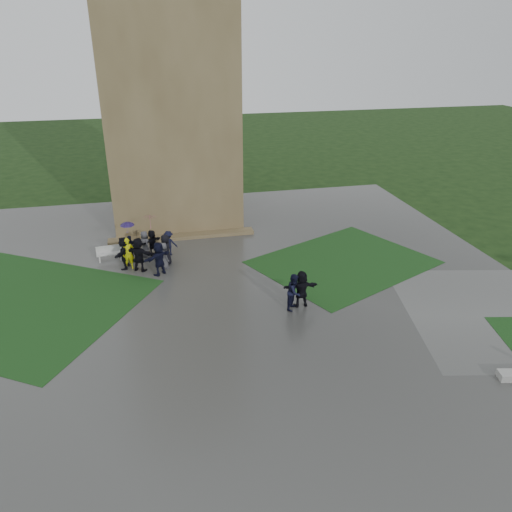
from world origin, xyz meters
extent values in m
plane|color=black|center=(0.00, 0.00, 0.00)|extent=(120.00, 120.00, 0.00)
cube|color=#373735|center=(0.00, 2.00, 0.01)|extent=(34.00, 34.00, 0.02)
cube|color=#123613|center=(-8.50, 4.00, 0.03)|extent=(14.10, 13.46, 0.01)
cube|color=#123613|center=(8.50, 5.00, 0.03)|extent=(11.12, 10.15, 0.01)
cube|color=brown|center=(0.00, 15.00, 9.00)|extent=(8.00, 8.00, 18.00)
cube|color=brown|center=(0.00, 10.60, 0.13)|extent=(9.00, 0.80, 0.22)
cube|color=#B9B8B4|center=(-4.25, 8.12, 0.44)|extent=(1.46, 0.57, 0.06)
cube|color=#B9B8B4|center=(-4.82, 8.06, 0.22)|extent=(0.11, 0.39, 0.40)
cube|color=#B9B8B4|center=(-3.69, 8.18, 0.22)|extent=(0.11, 0.39, 0.40)
cube|color=#B9B8B4|center=(-4.28, 8.33, 0.66)|extent=(1.42, 0.19, 0.38)
imported|color=black|center=(-1.17, 6.96, 0.89)|extent=(0.63, 0.88, 1.74)
imported|color=black|center=(-0.94, 8.18, 0.75)|extent=(1.04, 0.72, 1.46)
imported|color=black|center=(-1.87, 8.38, 0.78)|extent=(1.43, 1.25, 1.52)
imported|color=#454449|center=(-2.29, 8.25, 0.79)|extent=(0.80, 0.90, 1.54)
imported|color=black|center=(-3.10, 7.71, 0.80)|extent=(1.03, 0.76, 1.56)
imported|color=black|center=(-3.39, 6.94, 0.92)|extent=(1.07, 1.77, 1.80)
imported|color=#C5C70B|center=(-3.17, 6.82, 0.90)|extent=(0.68, 0.48, 1.76)
imported|color=black|center=(-2.62, 6.45, 0.96)|extent=(1.81, 1.47, 1.88)
imported|color=black|center=(-1.59, 5.74, 0.93)|extent=(1.72, 1.51, 1.83)
imported|color=#454449|center=(-1.31, 6.47, 0.76)|extent=(0.76, 0.86, 1.47)
imported|color=#C04F73|center=(-1.87, 8.38, 2.03)|extent=(0.91, 0.91, 0.83)
imported|color=#49338E|center=(-3.10, 7.71, 2.08)|extent=(0.75, 0.75, 0.66)
imported|color=black|center=(-2.62, 6.45, 1.97)|extent=(0.85, 0.85, 0.78)
imported|color=black|center=(4.34, 0.74, 0.90)|extent=(0.92, 0.98, 1.77)
imported|color=black|center=(4.73, 0.91, 0.91)|extent=(1.66, 0.61, 1.79)
camera|label=1|loc=(-1.80, -18.60, 11.87)|focal=35.00mm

